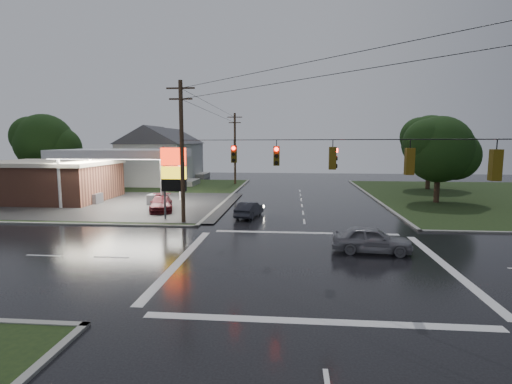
# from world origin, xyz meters

# --- Properties ---
(ground) EXTENTS (120.00, 120.00, 0.00)m
(ground) POSITION_xyz_m (0.00, 0.00, 0.00)
(ground) COLOR black
(ground) RESTS_ON ground
(grass_nw) EXTENTS (36.00, 36.00, 0.08)m
(grass_nw) POSITION_xyz_m (-26.00, 26.00, 0.04)
(grass_nw) COLOR black
(grass_nw) RESTS_ON ground
(gas_station) EXTENTS (26.20, 18.00, 5.60)m
(gas_station) POSITION_xyz_m (-25.68, 19.70, 2.55)
(gas_station) COLOR #2D2D2D
(gas_station) RESTS_ON ground
(pylon_sign) EXTENTS (2.00, 0.35, 6.00)m
(pylon_sign) POSITION_xyz_m (-10.50, 10.50, 4.01)
(pylon_sign) COLOR #59595E
(pylon_sign) RESTS_ON ground
(utility_pole_nw) EXTENTS (2.20, 0.32, 11.00)m
(utility_pole_nw) POSITION_xyz_m (-9.50, 9.50, 5.72)
(utility_pole_nw) COLOR #382619
(utility_pole_nw) RESTS_ON ground
(utility_pole_n) EXTENTS (2.20, 0.32, 10.50)m
(utility_pole_n) POSITION_xyz_m (-9.50, 38.00, 5.47)
(utility_pole_n) COLOR #382619
(utility_pole_n) RESTS_ON ground
(traffic_signals) EXTENTS (26.87, 26.87, 1.47)m
(traffic_signals) POSITION_xyz_m (0.02, -0.02, 6.48)
(traffic_signals) COLOR black
(traffic_signals) RESTS_ON ground
(house_near) EXTENTS (11.05, 8.48, 8.60)m
(house_near) POSITION_xyz_m (-20.95, 36.00, 4.41)
(house_near) COLOR silver
(house_near) RESTS_ON ground
(house_far) EXTENTS (11.05, 8.48, 8.60)m
(house_far) POSITION_xyz_m (-21.95, 48.00, 4.41)
(house_far) COLOR silver
(house_far) RESTS_ON ground
(tree_nw_behind) EXTENTS (8.93, 7.60, 10.00)m
(tree_nw_behind) POSITION_xyz_m (-33.84, 29.99, 6.18)
(tree_nw_behind) COLOR black
(tree_nw_behind) RESTS_ON ground
(tree_ne_near) EXTENTS (7.99, 6.80, 8.98)m
(tree_ne_near) POSITION_xyz_m (14.14, 21.99, 5.56)
(tree_ne_near) COLOR black
(tree_ne_near) RESTS_ON ground
(tree_ne_far) EXTENTS (8.46, 7.20, 9.80)m
(tree_ne_far) POSITION_xyz_m (17.15, 33.99, 6.18)
(tree_ne_far) COLOR black
(tree_ne_far) RESTS_ON ground
(car_north) EXTENTS (2.20, 4.22, 1.32)m
(car_north) POSITION_xyz_m (-4.61, 12.48, 0.66)
(car_north) COLOR #212229
(car_north) RESTS_ON ground
(car_crossing) EXTENTS (4.70, 2.27, 1.55)m
(car_crossing) POSITION_xyz_m (3.62, 2.35, 0.77)
(car_crossing) COLOR gray
(car_crossing) RESTS_ON ground
(car_pump) EXTENTS (3.31, 5.27, 1.42)m
(car_pump) POSITION_xyz_m (-13.00, 14.59, 0.71)
(car_pump) COLOR #59141C
(car_pump) RESTS_ON ground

